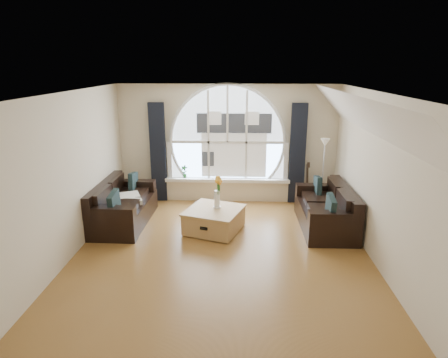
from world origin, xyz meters
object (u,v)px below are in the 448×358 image
at_px(sofa_left, 123,204).
at_px(sofa_right, 325,208).
at_px(guitar, 306,184).
at_px(floor_lamp, 323,175).
at_px(vase_flowers, 217,189).
at_px(potted_plant, 184,172).
at_px(coffee_chest, 214,219).

height_order(sofa_left, sofa_right, sofa_left).
bearing_deg(sofa_right, guitar, 98.61).
relative_size(sofa_left, floor_lamp, 1.19).
xyz_separation_m(vase_flowers, guitar, (1.93, 1.37, -0.31)).
xyz_separation_m(sofa_right, potted_plant, (-2.99, 1.50, 0.30)).
height_order(vase_flowers, guitar, vase_flowers).
height_order(sofa_right, potted_plant, potted_plant).
bearing_deg(coffee_chest, guitar, 55.20).
distance_m(coffee_chest, floor_lamp, 2.68).
relative_size(vase_flowers, guitar, 0.66).
bearing_deg(floor_lamp, sofa_left, -167.07).
xyz_separation_m(guitar, potted_plant, (-2.80, 0.30, 0.17)).
distance_m(floor_lamp, potted_plant, 3.15).
bearing_deg(coffee_chest, floor_lamp, 47.83).
distance_m(sofa_right, potted_plant, 3.36).
bearing_deg(potted_plant, guitar, -6.22).
xyz_separation_m(sofa_left, potted_plant, (1.05, 1.45, 0.30)).
relative_size(coffee_chest, vase_flowers, 1.42).
xyz_separation_m(sofa_right, guitar, (-0.19, 1.20, 0.13)).
bearing_deg(vase_flowers, potted_plant, 117.39).
relative_size(floor_lamp, guitar, 1.51).
bearing_deg(potted_plant, floor_lamp, -9.05).
xyz_separation_m(vase_flowers, potted_plant, (-0.87, 1.68, -0.13)).
height_order(sofa_right, vase_flowers, vase_flowers).
bearing_deg(sofa_right, floor_lamp, 82.87).
height_order(floor_lamp, potted_plant, floor_lamp).
distance_m(vase_flowers, floor_lamp, 2.53).
bearing_deg(potted_plant, coffee_chest, -65.14).
distance_m(sofa_left, vase_flowers, 1.98).
relative_size(floor_lamp, potted_plant, 5.28).
xyz_separation_m(sofa_right, coffee_chest, (-2.17, -0.26, -0.16)).
distance_m(vase_flowers, guitar, 2.39).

